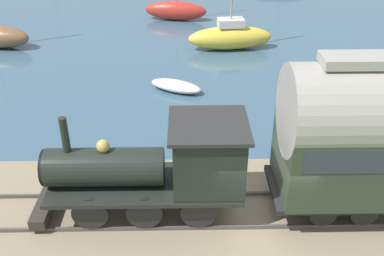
{
  "coord_description": "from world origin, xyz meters",
  "views": [
    {
      "loc": [
        -9.86,
        2.09,
        9.06
      ],
      "look_at": [
        2.39,
        1.86,
        2.02
      ],
      "focal_mm": 42.0,
      "sensor_mm": 36.0,
      "label": 1
    }
  ],
  "objects_px": {
    "sailboat_red": "(176,10)",
    "sailboat_yellow": "(230,37)",
    "rowboat_near_shore": "(176,86)",
    "steam_locomotive": "(163,164)"
  },
  "relations": [
    {
      "from": "sailboat_red",
      "to": "sailboat_yellow",
      "type": "height_order",
      "value": "sailboat_red"
    },
    {
      "from": "rowboat_near_shore",
      "to": "sailboat_yellow",
      "type": "bearing_deg",
      "value": -1.55
    },
    {
      "from": "sailboat_red",
      "to": "rowboat_near_shore",
      "type": "bearing_deg",
      "value": -168.71
    },
    {
      "from": "sailboat_red",
      "to": "rowboat_near_shore",
      "type": "relative_size",
      "value": 2.94
    },
    {
      "from": "steam_locomotive",
      "to": "sailboat_red",
      "type": "relative_size",
      "value": 0.74
    },
    {
      "from": "steam_locomotive",
      "to": "rowboat_near_shore",
      "type": "distance_m",
      "value": 9.33
    },
    {
      "from": "sailboat_yellow",
      "to": "rowboat_near_shore",
      "type": "relative_size",
      "value": 2.71
    },
    {
      "from": "steam_locomotive",
      "to": "sailboat_yellow",
      "type": "relative_size",
      "value": 0.8
    },
    {
      "from": "sailboat_yellow",
      "to": "rowboat_near_shore",
      "type": "bearing_deg",
      "value": 146.14
    },
    {
      "from": "steam_locomotive",
      "to": "rowboat_near_shore",
      "type": "height_order",
      "value": "steam_locomotive"
    }
  ]
}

